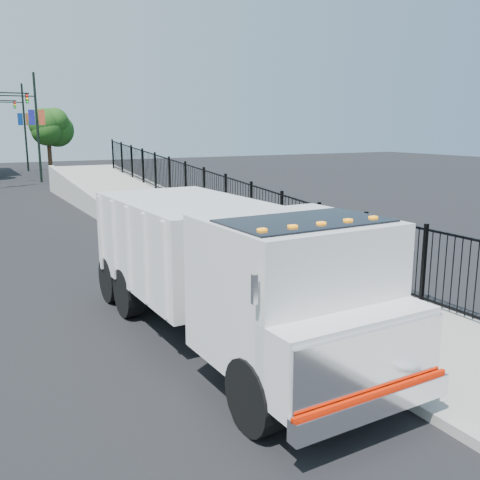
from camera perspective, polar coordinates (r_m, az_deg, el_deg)
name	(u,v)px	position (r m, az deg, el deg)	size (l,w,h in m)	color
ground	(294,335)	(10.99, 5.74, -10.02)	(120.00, 120.00, 0.00)	black
sidewalk	(440,349)	(10.80, 20.58, -10.82)	(3.55, 12.00, 0.12)	#9E998E
curb	(360,370)	(9.51, 12.70, -13.36)	(0.30, 12.00, 0.16)	#ADAAA3
ramp	(142,215)	(25.97, -10.37, 2.69)	(3.95, 24.00, 1.70)	#9E998E
iron_fence	(204,204)	(22.66, -3.83, 3.82)	(0.10, 28.00, 1.80)	black
truck	(227,265)	(9.99, -1.36, -2.66)	(2.91, 8.28, 2.81)	black
worker	(343,283)	(10.74, 10.91, -4.56)	(0.71, 0.46, 1.93)	maroon
light_pole_1	(33,123)	(43.18, -21.23, 11.53)	(3.78, 0.22, 8.00)	black
light_pole_3	(21,124)	(54.48, -22.31, 11.38)	(3.78, 0.22, 8.00)	black
tree_1	(48,129)	(48.87, -19.81, 11.10)	(2.62, 2.62, 5.31)	#382314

